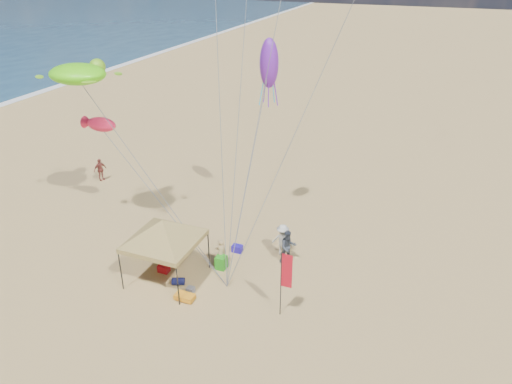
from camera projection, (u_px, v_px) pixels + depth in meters
ground at (232, 296)px, 22.06m from camera, size 280.00×280.00×0.00m
canopy_tent at (162, 222)px, 21.87m from camera, size 6.13×6.13×3.78m
feather_flag at (285, 275)px, 19.91m from camera, size 0.50×0.04×3.28m
cooler_red at (164, 268)px, 23.65m from camera, size 0.54×0.38×0.38m
cooler_blue at (237, 249)px, 25.25m from camera, size 0.54×0.38×0.38m
bag_navy at (178, 281)px, 22.75m from camera, size 0.69×0.54×0.36m
bag_orange at (169, 237)px, 26.28m from camera, size 0.54×0.69×0.36m
chair_green at (221, 262)px, 23.84m from camera, size 0.50×0.50×0.70m
chair_yellow at (140, 248)px, 25.03m from camera, size 0.50×0.50×0.70m
crate_grey at (191, 290)px, 22.23m from camera, size 0.34×0.30×0.28m
beach_cart at (185, 297)px, 21.70m from camera, size 0.90×0.50×0.24m
person_near_a at (221, 252)px, 23.91m from camera, size 0.66×0.57×1.52m
person_near_b at (288, 247)px, 24.09m from camera, size 1.12×1.09×1.82m
person_near_c at (283, 240)px, 24.72m from camera, size 1.19×0.74×1.76m
person_far_a at (100, 170)px, 32.92m from camera, size 0.69×1.01×1.60m
turtle_kite at (78, 74)px, 23.65m from camera, size 3.72×3.43×1.00m
fish_kite at (101, 124)px, 25.15m from camera, size 1.93×1.46×0.77m
squid_kite at (269, 63)px, 24.38m from camera, size 1.04×1.04×2.56m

